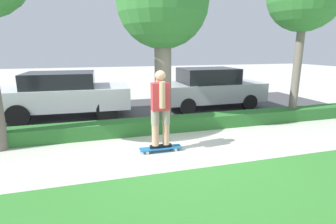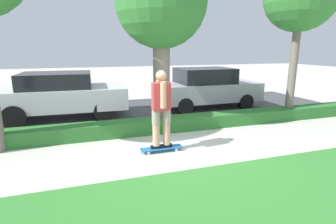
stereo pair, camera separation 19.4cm
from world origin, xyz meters
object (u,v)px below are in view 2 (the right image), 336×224
tree_mid (161,4)px  parked_car_middle (206,87)px  parked_car_front (61,94)px  skateboard (161,148)px  skater_person (161,108)px

tree_mid → parked_car_middle: tree_mid is taller
parked_car_front → parked_car_middle: size_ratio=1.04×
skateboard → parked_car_front: parked_car_front is taller
tree_mid → parked_car_front: bearing=144.5°
parked_car_middle → skater_person: bearing=-127.9°
skateboard → parked_car_front: (-2.42, 4.04, 0.75)m
skateboard → tree_mid: tree_mid is taller
skateboard → tree_mid: size_ratio=0.20×
parked_car_front → tree_mid: bearing=-33.5°
skateboard → skater_person: size_ratio=0.55×
skateboard → skater_person: 0.99m
skateboard → parked_car_front: bearing=120.9°
tree_mid → parked_car_middle: bearing=40.5°
parked_car_front → parked_car_middle: 5.54m
skateboard → skater_person: bearing=0.0°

